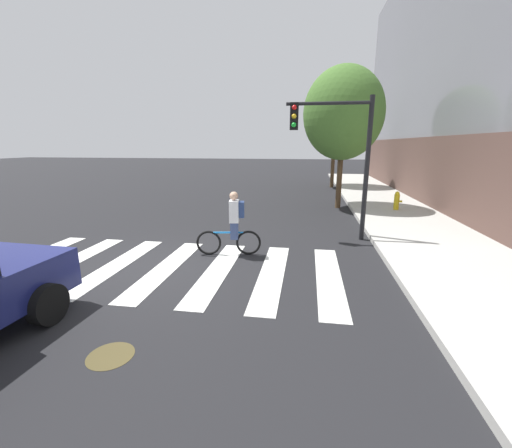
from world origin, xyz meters
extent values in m
plane|color=black|center=(0.00, 0.00, 0.00)|extent=(120.00, 120.00, 0.00)
cube|color=silver|center=(-3.50, 0.00, 0.01)|extent=(0.55, 3.85, 0.01)
cube|color=silver|center=(-2.23, 0.00, 0.01)|extent=(0.55, 3.85, 0.01)
cube|color=silver|center=(-0.97, 0.00, 0.01)|extent=(0.55, 3.85, 0.01)
cube|color=silver|center=(0.29, 0.00, 0.01)|extent=(0.55, 3.85, 0.01)
cube|color=silver|center=(1.56, 0.00, 0.01)|extent=(0.55, 3.85, 0.01)
cube|color=silver|center=(2.82, 0.00, 0.01)|extent=(0.55, 3.85, 0.01)
cube|color=silver|center=(4.08, 0.00, 0.01)|extent=(0.55, 3.85, 0.01)
cylinder|color=#473D1E|center=(0.92, -3.25, 0.00)|extent=(0.64, 0.64, 0.01)
cylinder|color=black|center=(-0.55, -2.62, 0.34)|extent=(0.27, 0.69, 0.68)
torus|color=black|center=(2.06, 1.24, 0.33)|extent=(0.66, 0.17, 0.66)
torus|color=black|center=(1.03, 1.07, 0.33)|extent=(0.66, 0.17, 0.66)
cylinder|color=#1972BF|center=(1.54, 1.15, 0.61)|extent=(0.89, 0.19, 0.05)
cylinder|color=#1972BF|center=(1.70, 1.18, 0.68)|extent=(0.04, 0.04, 0.45)
cube|color=#384772|center=(1.70, 1.18, 0.73)|extent=(0.24, 0.31, 0.56)
cube|color=silver|center=(1.70, 1.18, 1.18)|extent=(0.30, 0.39, 0.56)
sphere|color=tan|center=(1.70, 1.18, 1.58)|extent=(0.22, 0.22, 0.22)
cube|color=navy|center=(1.88, 1.21, 1.23)|extent=(0.20, 0.30, 0.40)
cylinder|color=black|center=(5.25, 3.17, 2.10)|extent=(0.14, 0.14, 4.20)
cylinder|color=black|center=(4.05, 3.17, 4.00)|extent=(2.40, 0.10, 0.10)
cube|color=black|center=(3.09, 3.17, 3.65)|extent=(0.24, 0.20, 0.76)
sphere|color=red|center=(3.09, 3.06, 3.89)|extent=(0.14, 0.14, 0.14)
sphere|color=gold|center=(3.09, 3.06, 3.65)|extent=(0.14, 0.14, 0.14)
sphere|color=green|center=(3.09, 3.06, 3.41)|extent=(0.14, 0.14, 0.14)
cylinder|color=gold|center=(7.33, 7.53, 0.47)|extent=(0.22, 0.22, 0.65)
sphere|color=gold|center=(7.33, 7.53, 0.84)|extent=(0.18, 0.18, 0.18)
cylinder|color=gold|center=(7.49, 7.53, 0.51)|extent=(0.12, 0.09, 0.09)
cylinder|color=#4C3823|center=(4.97, 8.37, 1.39)|extent=(0.24, 0.24, 2.78)
ellipsoid|color=#47722D|center=(4.97, 8.37, 4.16)|extent=(3.46, 3.46, 3.98)
cylinder|color=#4C3823|center=(5.20, 15.88, 1.43)|extent=(0.24, 0.24, 2.86)
ellipsoid|color=#47722D|center=(5.20, 15.88, 4.28)|extent=(3.56, 3.56, 4.09)
camera|label=1|loc=(3.53, -6.80, 2.85)|focal=22.69mm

